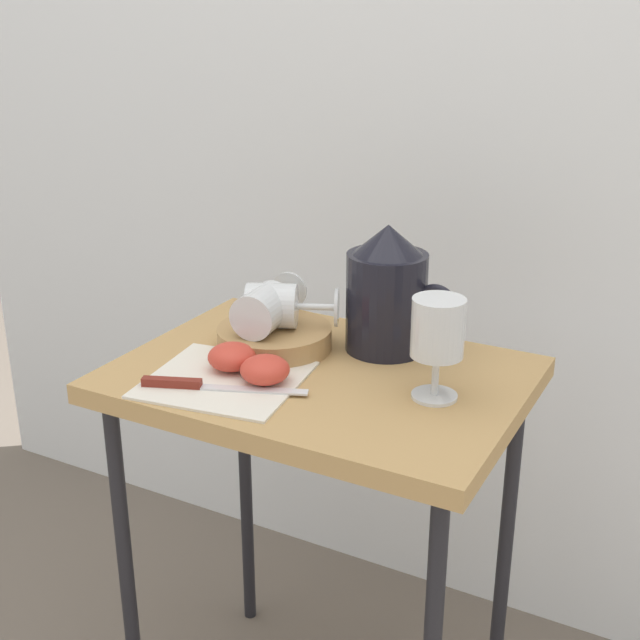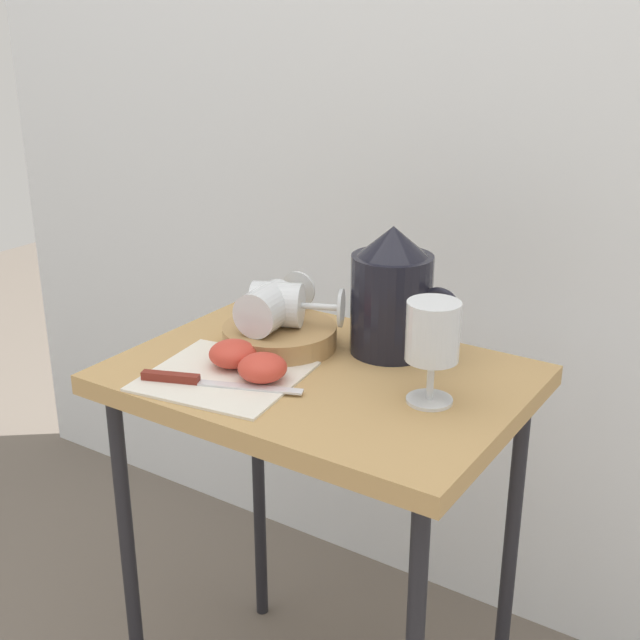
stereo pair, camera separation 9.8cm
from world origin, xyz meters
name	(u,v)px [view 2 (the right image)]	position (x,y,z in m)	size (l,w,h in m)	color
curtain_drape	(462,119)	(0.00, 0.46, 0.99)	(2.40, 0.03, 1.98)	white
table	(320,413)	(0.00, 0.00, 0.61)	(0.59, 0.43, 0.68)	tan
linen_napkin	(224,376)	(-0.10, -0.10, 0.68)	(0.21, 0.21, 0.00)	silver
basket_tray	(280,336)	(-0.10, 0.04, 0.69)	(0.18, 0.18, 0.04)	#AD8451
pitcher	(392,302)	(0.05, 0.12, 0.76)	(0.18, 0.13, 0.20)	black
wine_glass_upright	(433,337)	(0.18, -0.01, 0.77)	(0.07, 0.07, 0.14)	silver
wine_glass_tipped_near	(281,304)	(-0.10, 0.05, 0.75)	(0.16, 0.12, 0.07)	silver
wine_glass_tipped_far	(268,308)	(-0.11, 0.02, 0.75)	(0.08, 0.16, 0.07)	silver
apple_half_left	(233,354)	(-0.11, -0.06, 0.70)	(0.07, 0.07, 0.04)	#CC3D2D
apple_half_right	(262,368)	(-0.05, -0.08, 0.70)	(0.07, 0.07, 0.04)	#CC3D2D
knife	(197,381)	(-0.12, -0.14, 0.68)	(0.23, 0.10, 0.01)	silver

